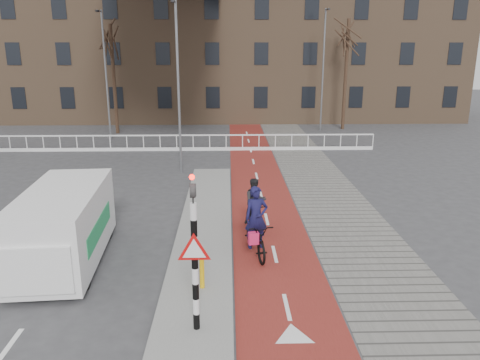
{
  "coord_description": "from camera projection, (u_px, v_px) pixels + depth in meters",
  "views": [
    {
      "loc": [
        0.11,
        -10.96,
        6.0
      ],
      "look_at": [
        0.53,
        5.0,
        1.5
      ],
      "focal_mm": 35.0,
      "sensor_mm": 36.0,
      "label": 1
    }
  ],
  "objects": [
    {
      "name": "streetlight_near",
      "position": [
        179.0,
        90.0,
        22.43
      ],
      "size": [
        0.12,
        0.12,
        8.14
      ],
      "primitive_type": "cylinder",
      "color": "slate",
      "rests_on": "ground"
    },
    {
      "name": "traffic_signal",
      "position": [
        194.0,
        250.0,
        9.67
      ],
      "size": [
        0.8,
        0.8,
        3.68
      ],
      "color": "black",
      "rests_on": "curb_island"
    },
    {
      "name": "tree_mid",
      "position": [
        114.0,
        80.0,
        33.3
      ],
      "size": [
        0.25,
        0.25,
        7.63
      ],
      "primitive_type": "cylinder",
      "color": "black",
      "rests_on": "ground"
    },
    {
      "name": "tree_right",
      "position": [
        346.0,
        75.0,
        35.07
      ],
      "size": [
        0.25,
        0.25,
        8.1
      ],
      "primitive_type": "cylinder",
      "color": "black",
      "rests_on": "ground"
    },
    {
      "name": "railing",
      "position": [
        144.0,
        146.0,
        28.31
      ],
      "size": [
        28.0,
        0.1,
        0.99
      ],
      "color": "silver",
      "rests_on": "ground"
    },
    {
      "name": "streetlight_left",
      "position": [
        106.0,
        77.0,
        30.67
      ],
      "size": [
        0.12,
        0.12,
        8.36
      ],
      "primitive_type": "cylinder",
      "color": "slate",
      "rests_on": "ground"
    },
    {
      "name": "cyclist_far",
      "position": [
        255.0,
        209.0,
        15.81
      ],
      "size": [
        0.88,
        1.74,
        1.82
      ],
      "rotation": [
        0.0,
        0.0,
        0.23
      ],
      "color": "black",
      "rests_on": "bike_lane"
    },
    {
      "name": "bike_lane",
      "position": [
        258.0,
        182.0,
        21.83
      ],
      "size": [
        2.5,
        60.0,
        0.01
      ],
      "primitive_type": "cube",
      "color": "maroon",
      "rests_on": "ground"
    },
    {
      "name": "townhouse_row",
      "position": [
        191.0,
        27.0,
        40.76
      ],
      "size": [
        46.0,
        10.0,
        15.9
      ],
      "color": "#7F6047",
      "rests_on": "ground"
    },
    {
      "name": "sidewalk",
      "position": [
        318.0,
        181.0,
        21.9
      ],
      "size": [
        3.0,
        60.0,
        0.01
      ],
      "primitive_type": "cube",
      "color": "slate",
      "rests_on": "ground"
    },
    {
      "name": "curb_island",
      "position": [
        205.0,
        229.0,
        15.98
      ],
      "size": [
        1.8,
        16.0,
        0.12
      ],
      "primitive_type": "cube",
      "color": "gray",
      "rests_on": "ground"
    },
    {
      "name": "ground",
      "position": [
        225.0,
        288.0,
        12.17
      ],
      "size": [
        120.0,
        120.0,
        0.0
      ],
      "primitive_type": "plane",
      "color": "#38383A",
      "rests_on": "ground"
    },
    {
      "name": "cyclist_near",
      "position": [
        256.0,
        232.0,
        13.9
      ],
      "size": [
        1.11,
        2.17,
        2.13
      ],
      "rotation": [
        0.0,
        0.0,
        0.2
      ],
      "color": "black",
      "rests_on": "bike_lane"
    },
    {
      "name": "bollard",
      "position": [
        202.0,
        273.0,
        11.82
      ],
      "size": [
        0.12,
        0.12,
        0.82
      ],
      "primitive_type": "cylinder",
      "color": "yellow",
      "rests_on": "curb_island"
    },
    {
      "name": "streetlight_right",
      "position": [
        323.0,
        71.0,
        34.37
      ],
      "size": [
        0.12,
        0.12,
        8.76
      ],
      "primitive_type": "cylinder",
      "color": "slate",
      "rests_on": "ground"
    },
    {
      "name": "van",
      "position": [
        64.0,
        225.0,
        13.36
      ],
      "size": [
        2.34,
        5.12,
        2.15
      ],
      "rotation": [
        0.0,
        0.0,
        0.07
      ],
      "color": "white",
      "rests_on": "ground"
    }
  ]
}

